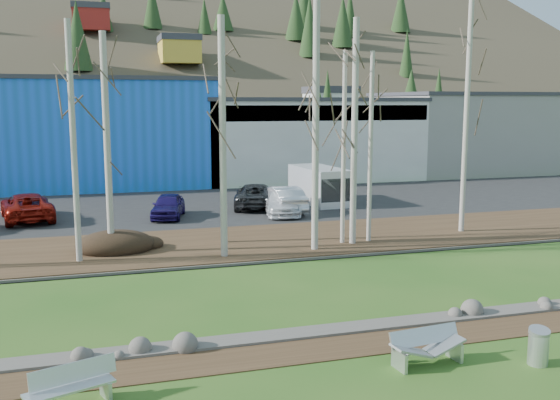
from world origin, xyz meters
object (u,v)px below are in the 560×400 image
object	(u,v)px
bench_damaged	(427,347)
car_3	(168,206)
bench_intact	(71,387)
car_6	(280,202)
litter_bin	(538,348)
car_4	(283,199)
seagull	(403,357)
car_2	(27,207)
van_white	(321,185)
car_5	(255,195)

from	to	relation	value
bench_damaged	car_3	bearing A→B (deg)	94.63
bench_intact	car_6	xyz separation A→B (m)	(10.68, 20.32, 0.34)
bench_damaged	car_3	distance (m)	21.48
bench_damaged	litter_bin	bearing A→B (deg)	-23.78
car_3	car_6	bearing A→B (deg)	8.58
bench_intact	bench_damaged	distance (m)	8.40
bench_intact	car_4	size ratio (longest dim) A/B	0.42
car_4	car_6	world-z (taller)	car_4
bench_damaged	litter_bin	distance (m)	2.75
seagull	car_2	bearing A→B (deg)	125.26
bench_intact	van_white	distance (m)	27.22
bench_damaged	car_6	distance (m)	20.58
car_3	car_4	size ratio (longest dim) A/B	0.84
car_5	car_6	xyz separation A→B (m)	(0.80, -2.61, -0.06)
bench_damaged	car_6	world-z (taller)	car_6
car_2	car_6	bearing A→B (deg)	161.31
car_2	seagull	bearing A→B (deg)	105.80
seagull	bench_intact	bearing A→B (deg)	-170.08
car_5	litter_bin	bearing A→B (deg)	108.04
car_2	car_5	distance (m)	12.84
car_4	car_5	size ratio (longest dim) A/B	0.88
car_4	car_5	xyz separation A→B (m)	(-1.16, 1.98, -0.03)
car_3	car_6	world-z (taller)	car_6
car_4	bench_damaged	bearing A→B (deg)	82.28
car_5	car_6	distance (m)	2.73
bench_damaged	car_2	xyz separation A→B (m)	(-11.36, 22.50, 0.44)
litter_bin	car_2	xyz separation A→B (m)	(-13.98, 23.34, 0.45)
car_2	car_5	xyz separation A→B (m)	(12.83, 0.55, -0.01)
car_3	car_4	bearing A→B (deg)	14.27
car_3	car_4	xyz separation A→B (m)	(6.61, -0.03, 0.10)
seagull	car_3	world-z (taller)	car_3
seagull	car_2	xyz separation A→B (m)	(-10.84, 22.29, 0.73)
car_3	bench_intact	bearing A→B (deg)	-87.36
bench_intact	litter_bin	size ratio (longest dim) A/B	2.27
bench_damaged	car_6	size ratio (longest dim) A/B	0.44
car_3	car_5	distance (m)	5.79
seagull	car_2	distance (m)	24.80
bench_intact	bench_damaged	bearing A→B (deg)	-20.58
car_3	seagull	bearing A→B (deg)	-66.06
car_4	car_6	xyz separation A→B (m)	(-0.36, -0.62, -0.09)
seagull	car_4	size ratio (longest dim) A/B	0.08
car_6	litter_bin	bearing A→B (deg)	-80.50
seagull	car_3	xyz separation A→B (m)	(-3.46, 20.90, 0.65)
bench_damaged	van_white	bearing A→B (deg)	70.09
car_4	car_6	bearing A→B (deg)	59.55
seagull	car_5	size ratio (longest dim) A/B	0.07
car_2	car_4	distance (m)	14.06
car_3	van_white	distance (m)	10.01
car_4	seagull	bearing A→B (deg)	80.82
litter_bin	car_2	distance (m)	27.21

